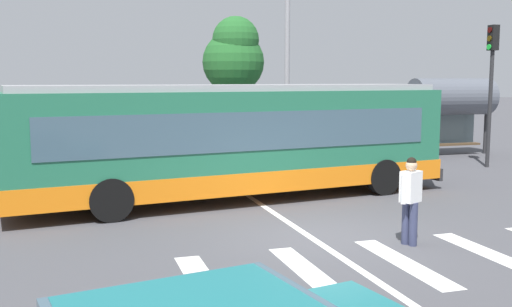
{
  "coord_description": "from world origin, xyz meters",
  "views": [
    {
      "loc": [
        -4.69,
        -10.83,
        3.19
      ],
      "look_at": [
        -0.26,
        3.5,
        1.3
      ],
      "focal_mm": 41.19,
      "sensor_mm": 36.0,
      "label": 1
    }
  ],
  "objects_px": {
    "parked_car_silver": "(187,134)",
    "city_transit_bus": "(235,140)",
    "parked_car_black": "(58,138)",
    "bus_stop_shelter": "(451,98)",
    "parked_car_charcoal": "(301,132)",
    "traffic_light_far_corner": "(491,73)",
    "background_tree_right": "(234,56)",
    "parked_car_blue": "(352,130)",
    "parked_car_teal": "(245,133)",
    "twin_arm_street_lamp": "(288,5)",
    "pedestrian_crossing_street": "(410,196)",
    "parked_car_red": "(129,136)"
  },
  "relations": [
    {
      "from": "pedestrian_crossing_street",
      "to": "parked_car_silver",
      "type": "relative_size",
      "value": 0.38
    },
    {
      "from": "parked_car_blue",
      "to": "traffic_light_far_corner",
      "type": "relative_size",
      "value": 0.88
    },
    {
      "from": "parked_car_charcoal",
      "to": "parked_car_blue",
      "type": "height_order",
      "value": "same"
    },
    {
      "from": "parked_car_silver",
      "to": "background_tree_right",
      "type": "bearing_deg",
      "value": 50.46
    },
    {
      "from": "parked_car_charcoal",
      "to": "bus_stop_shelter",
      "type": "bearing_deg",
      "value": -40.44
    },
    {
      "from": "pedestrian_crossing_street",
      "to": "parked_car_teal",
      "type": "xyz_separation_m",
      "value": [
        1.37,
        16.17,
        -0.2
      ]
    },
    {
      "from": "traffic_light_far_corner",
      "to": "bus_stop_shelter",
      "type": "xyz_separation_m",
      "value": [
        0.81,
        3.42,
        -1.0
      ]
    },
    {
      "from": "parked_car_silver",
      "to": "twin_arm_street_lamp",
      "type": "distance_m",
      "value": 7.52
    },
    {
      "from": "traffic_light_far_corner",
      "to": "twin_arm_street_lamp",
      "type": "xyz_separation_m",
      "value": [
        -6.33,
        4.14,
        2.68
      ]
    },
    {
      "from": "parked_car_charcoal",
      "to": "traffic_light_far_corner",
      "type": "xyz_separation_m",
      "value": [
        4.28,
        -7.76,
        2.65
      ]
    },
    {
      "from": "parked_car_black",
      "to": "parked_car_charcoal",
      "type": "bearing_deg",
      "value": -1.52
    },
    {
      "from": "pedestrian_crossing_street",
      "to": "parked_car_red",
      "type": "height_order",
      "value": "pedestrian_crossing_street"
    },
    {
      "from": "pedestrian_crossing_street",
      "to": "city_transit_bus",
      "type": "bearing_deg",
      "value": 111.34
    },
    {
      "from": "city_transit_bus",
      "to": "parked_car_blue",
      "type": "bearing_deg",
      "value": 50.83
    },
    {
      "from": "parked_car_black",
      "to": "bus_stop_shelter",
      "type": "distance_m",
      "value": 16.68
    },
    {
      "from": "parked_car_red",
      "to": "background_tree_right",
      "type": "xyz_separation_m",
      "value": [
        5.89,
        4.37,
        3.67
      ]
    },
    {
      "from": "parked_car_black",
      "to": "background_tree_right",
      "type": "bearing_deg",
      "value": 25.82
    },
    {
      "from": "twin_arm_street_lamp",
      "to": "parked_car_teal",
      "type": "bearing_deg",
      "value": 98.91
    },
    {
      "from": "parked_car_charcoal",
      "to": "parked_car_black",
      "type": "bearing_deg",
      "value": 178.48
    },
    {
      "from": "parked_car_charcoal",
      "to": "background_tree_right",
      "type": "distance_m",
      "value": 6.2
    },
    {
      "from": "traffic_light_far_corner",
      "to": "parked_car_charcoal",
      "type": "bearing_deg",
      "value": 118.88
    },
    {
      "from": "parked_car_red",
      "to": "traffic_light_far_corner",
      "type": "bearing_deg",
      "value": -33.15
    },
    {
      "from": "parked_car_black",
      "to": "bus_stop_shelter",
      "type": "relative_size",
      "value": 1.23
    },
    {
      "from": "parked_car_teal",
      "to": "parked_car_blue",
      "type": "distance_m",
      "value": 5.44
    },
    {
      "from": "parked_car_charcoal",
      "to": "parked_car_silver",
      "type": "bearing_deg",
      "value": 174.21
    },
    {
      "from": "pedestrian_crossing_street",
      "to": "parked_car_red",
      "type": "xyz_separation_m",
      "value": [
        -3.88,
        16.11,
        -0.2
      ]
    },
    {
      "from": "traffic_light_far_corner",
      "to": "parked_car_teal",
      "type": "bearing_deg",
      "value": 130.86
    },
    {
      "from": "parked_car_black",
      "to": "parked_car_silver",
      "type": "relative_size",
      "value": 1.0
    },
    {
      "from": "pedestrian_crossing_street",
      "to": "parked_car_black",
      "type": "bearing_deg",
      "value": 112.87
    },
    {
      "from": "parked_car_teal",
      "to": "traffic_light_far_corner",
      "type": "distance_m",
      "value": 10.93
    },
    {
      "from": "parked_car_black",
      "to": "parked_car_teal",
      "type": "distance_m",
      "value": 8.2
    },
    {
      "from": "bus_stop_shelter",
      "to": "city_transit_bus",
      "type": "bearing_deg",
      "value": -150.57
    },
    {
      "from": "parked_car_blue",
      "to": "parked_car_black",
      "type": "bearing_deg",
      "value": 179.84
    },
    {
      "from": "parked_car_silver",
      "to": "parked_car_charcoal",
      "type": "bearing_deg",
      "value": -5.79
    },
    {
      "from": "bus_stop_shelter",
      "to": "background_tree_right",
      "type": "distance_m",
      "value": 11.56
    },
    {
      "from": "parked_car_blue",
      "to": "background_tree_right",
      "type": "xyz_separation_m",
      "value": [
        -4.8,
        4.32,
        3.67
      ]
    },
    {
      "from": "traffic_light_far_corner",
      "to": "background_tree_right",
      "type": "distance_m",
      "value": 13.88
    },
    {
      "from": "city_transit_bus",
      "to": "bus_stop_shelter",
      "type": "relative_size",
      "value": 3.34
    },
    {
      "from": "pedestrian_crossing_street",
      "to": "traffic_light_far_corner",
      "type": "height_order",
      "value": "traffic_light_far_corner"
    },
    {
      "from": "parked_car_blue",
      "to": "bus_stop_shelter",
      "type": "relative_size",
      "value": 1.24
    },
    {
      "from": "city_transit_bus",
      "to": "parked_car_teal",
      "type": "xyz_separation_m",
      "value": [
        3.43,
        10.89,
        -0.82
      ]
    },
    {
      "from": "pedestrian_crossing_street",
      "to": "twin_arm_street_lamp",
      "type": "xyz_separation_m",
      "value": [
        1.98,
        12.29,
        5.13
      ]
    },
    {
      "from": "parked_car_teal",
      "to": "traffic_light_far_corner",
      "type": "height_order",
      "value": "traffic_light_far_corner"
    },
    {
      "from": "parked_car_silver",
      "to": "parked_car_charcoal",
      "type": "relative_size",
      "value": 0.97
    },
    {
      "from": "parked_car_black",
      "to": "parked_car_silver",
      "type": "height_order",
      "value": "same"
    },
    {
      "from": "parked_car_teal",
      "to": "parked_car_charcoal",
      "type": "distance_m",
      "value": 2.67
    },
    {
      "from": "bus_stop_shelter",
      "to": "parked_car_blue",
      "type": "bearing_deg",
      "value": 116.64
    },
    {
      "from": "parked_car_silver",
      "to": "city_transit_bus",
      "type": "bearing_deg",
      "value": -93.84
    },
    {
      "from": "parked_car_blue",
      "to": "background_tree_right",
      "type": "height_order",
      "value": "background_tree_right"
    },
    {
      "from": "parked_car_teal",
      "to": "traffic_light_far_corner",
      "type": "xyz_separation_m",
      "value": [
        6.93,
        -8.02,
        2.65
      ]
    }
  ]
}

